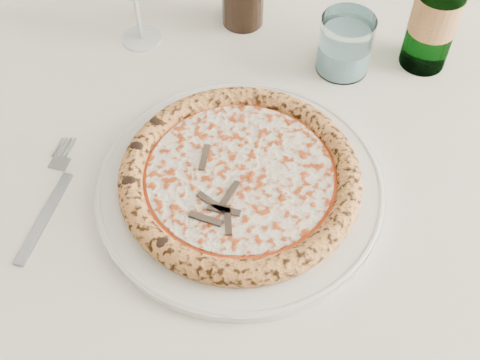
{
  "coord_description": "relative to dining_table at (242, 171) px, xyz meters",
  "views": [
    {
      "loc": [
        0.05,
        -0.43,
        1.37
      ],
      "look_at": [
        0.04,
        0.02,
        0.78
      ],
      "focal_mm": 45.0,
      "sensor_mm": 36.0,
      "label": 1
    }
  ],
  "objects": [
    {
      "name": "tumbler",
      "position": [
        0.14,
        0.13,
        0.13
      ],
      "size": [
        0.08,
        0.08,
        0.09
      ],
      "color": "white",
      "rests_on": "dining_table"
    },
    {
      "name": "pizza",
      "position": [
        -0.0,
        -0.1,
        0.12
      ],
      "size": [
        0.3,
        0.3,
        0.03
      ],
      "color": "tan",
      "rests_on": "plate"
    },
    {
      "name": "dining_table",
      "position": [
        0.0,
        0.0,
        0.0
      ],
      "size": [
        1.45,
        0.88,
        0.76
      ],
      "color": "brown",
      "rests_on": "floor"
    },
    {
      "name": "plate",
      "position": [
        -0.0,
        -0.1,
        0.1
      ],
      "size": [
        0.36,
        0.36,
        0.02
      ],
      "color": "silver",
      "rests_on": "dining_table"
    },
    {
      "name": "beer_bottle",
      "position": [
        0.27,
        0.15,
        0.19
      ],
      "size": [
        0.07,
        0.07,
        0.26
      ],
      "color": "#26682D",
      "rests_on": "dining_table"
    },
    {
      "name": "fork",
      "position": [
        -0.24,
        -0.12,
        0.09
      ],
      "size": [
        0.04,
        0.2,
        0.0
      ],
      "color": "gray",
      "rests_on": "dining_table"
    }
  ]
}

